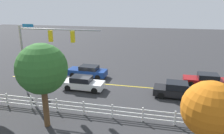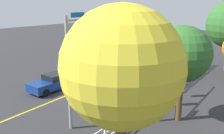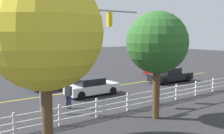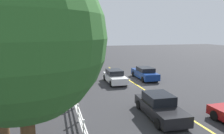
{
  "view_description": "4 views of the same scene",
  "coord_description": "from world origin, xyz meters",
  "views": [
    {
      "loc": [
        -7.49,
        21.44,
        8.61
      ],
      "look_at": [
        -2.96,
        1.67,
        2.57
      ],
      "focal_mm": 34.05,
      "sensor_mm": 36.0,
      "label": 1
    },
    {
      "loc": [
        14.38,
        13.93,
        7.28
      ],
      "look_at": [
        -1.56,
        2.47,
        2.18
      ],
      "focal_mm": 38.34,
      "sensor_mm": 36.0,
      "label": 2
    },
    {
      "loc": [
        11.36,
        19.65,
        4.88
      ],
      "look_at": [
        -1.69,
        2.32,
        2.17
      ],
      "focal_mm": 43.21,
      "sensor_mm": 36.0,
      "label": 3
    },
    {
      "loc": [
        -21.07,
        8.22,
        5.47
      ],
      "look_at": [
        -1.58,
        2.73,
        2.05
      ],
      "focal_mm": 33.38,
      "sensor_mm": 36.0,
      "label": 4
    }
  ],
  "objects": [
    {
      "name": "car_0",
      "position": [
        0.07,
        1.96,
        0.69
      ],
      "size": [
        4.27,
        1.87,
        1.42
      ],
      "rotation": [
        0.0,
        0.0,
        3.12
      ],
      "color": "silver",
      "rests_on": "ground_plane"
    },
    {
      "name": "car_3",
      "position": [
        -9.49,
        1.74,
        0.7
      ],
      "size": [
        4.84,
        2.07,
        1.49
      ],
      "rotation": [
        0.0,
        0.0,
        3.09
      ],
      "color": "black",
      "rests_on": "ground_plane"
    },
    {
      "name": "tree_2",
      "position": [
        6.83,
        8.99,
        4.92
      ],
      "size": [
        4.93,
        4.93,
        7.4
      ],
      "color": "brown",
      "rests_on": "ground_plane"
    },
    {
      "name": "ground_plane",
      "position": [
        0.0,
        0.0,
        0.0
      ],
      "size": [
        120.0,
        120.0,
        0.0
      ],
      "primitive_type": "plane",
      "color": "#2D2D30"
    },
    {
      "name": "car_1",
      "position": [
        0.92,
        -1.96,
        0.69
      ],
      "size": [
        4.79,
        2.0,
        1.42
      ],
      "rotation": [
        0.0,
        0.0,
        6.24
      ],
      "color": "navy",
      "rests_on": "ground_plane"
    },
    {
      "name": "car_2",
      "position": [
        -12.63,
        -2.1,
        0.65
      ],
      "size": [
        4.62,
        1.93,
        1.35
      ],
      "rotation": [
        0.0,
        0.0,
        6.27
      ],
      "color": "maroon",
      "rests_on": "ground_plane"
    },
    {
      "name": "signal_assembly",
      "position": [
        2.98,
        4.21,
        4.87
      ],
      "size": [
        7.84,
        0.38,
        6.88
      ],
      "color": "gray",
      "rests_on": "ground_plane"
    },
    {
      "name": "white_rail_fence",
      "position": [
        -3.0,
        6.93,
        0.6
      ],
      "size": [
        26.1,
        0.1,
        1.15
      ],
      "color": "white",
      "rests_on": "ground_plane"
    },
    {
      "name": "lane_center_stripe",
      "position": [
        -4.0,
        0.0,
        0.0
      ],
      "size": [
        28.0,
        0.16,
        0.01
      ],
      "primitive_type": "cube",
      "color": "gold",
      "rests_on": "ground_plane"
    },
    {
      "name": "tree_1",
      "position": [
        0.23,
        9.08,
        4.35
      ],
      "size": [
        3.52,
        3.52,
        6.14
      ],
      "color": "brown",
      "rests_on": "ground_plane"
    },
    {
      "name": "pedestrian",
      "position": [
        3.3,
        4.24,
        0.93
      ],
      "size": [
        0.43,
        0.48,
        1.69
      ],
      "rotation": [
        0.0,
        0.0,
        3.68
      ],
      "color": "#191E3F",
      "rests_on": "ground_plane"
    }
  ]
}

